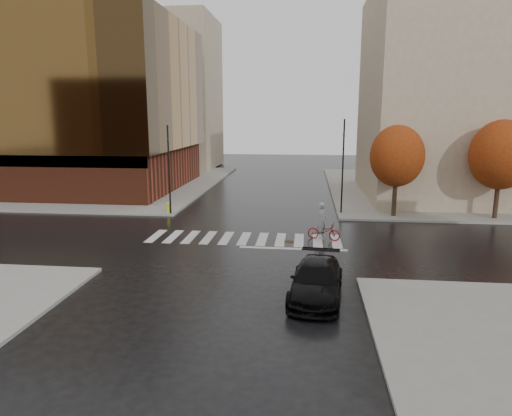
% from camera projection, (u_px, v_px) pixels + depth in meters
% --- Properties ---
extents(ground, '(120.00, 120.00, 0.00)m').
position_uv_depth(ground, '(243.00, 241.00, 27.03)').
color(ground, black).
rests_on(ground, ground).
extents(sidewalk_nw, '(30.00, 30.00, 0.15)m').
position_uv_depth(sidewalk_nw, '(79.00, 183.00, 49.74)').
color(sidewalk_nw, gray).
rests_on(sidewalk_nw, ground).
extents(sidewalk_ne, '(30.00, 30.00, 0.15)m').
position_uv_depth(sidewalk_ne, '(482.00, 189.00, 45.18)').
color(sidewalk_ne, gray).
rests_on(sidewalk_ne, ground).
extents(crosswalk, '(12.00, 3.00, 0.01)m').
position_uv_depth(crosswalk, '(244.00, 239.00, 27.51)').
color(crosswalk, silver).
rests_on(crosswalk, ground).
extents(office_glass, '(27.00, 19.00, 16.00)m').
position_uv_depth(office_glass, '(48.00, 105.00, 45.26)').
color(office_glass, '#612817').
rests_on(office_glass, sidewalk_nw).
extents(building_ne_tan, '(16.00, 16.00, 18.00)m').
position_uv_depth(building_ne_tan, '(461.00, 94.00, 39.89)').
color(building_ne_tan, gray).
rests_on(building_ne_tan, sidewalk_ne).
extents(building_nw_far, '(14.00, 12.00, 20.00)m').
position_uv_depth(building_nw_far, '(165.00, 94.00, 62.74)').
color(building_nw_far, gray).
rests_on(building_nw_far, sidewalk_nw).
extents(tree_ne_a, '(3.80, 3.80, 6.50)m').
position_uv_depth(tree_ne_a, '(397.00, 156.00, 32.25)').
color(tree_ne_a, '#322016').
rests_on(tree_ne_a, sidewalk_ne).
extents(tree_ne_b, '(4.20, 4.20, 6.89)m').
position_uv_depth(tree_ne_b, '(501.00, 155.00, 31.46)').
color(tree_ne_b, '#322016').
rests_on(tree_ne_b, sidewalk_ne).
extents(sedan, '(2.50, 5.17, 1.45)m').
position_uv_depth(sedan, '(317.00, 280.00, 18.55)').
color(sedan, black).
rests_on(sedan, ground).
extents(cyclist, '(2.11, 1.31, 2.27)m').
position_uv_depth(cyclist, '(323.00, 227.00, 27.13)').
color(cyclist, maroon).
rests_on(cyclist, ground).
extents(traffic_light_nw, '(0.19, 0.18, 6.46)m').
position_uv_depth(traffic_light_nw, '(169.00, 165.00, 33.09)').
color(traffic_light_nw, black).
rests_on(traffic_light_nw, sidewalk_nw).
extents(traffic_light_ne, '(0.16, 0.19, 6.89)m').
position_uv_depth(traffic_light_ne, '(343.00, 161.00, 33.41)').
color(traffic_light_ne, black).
rests_on(traffic_light_ne, sidewalk_ne).
extents(fire_hydrant, '(0.30, 0.30, 0.83)m').
position_uv_depth(fire_hydrant, '(169.00, 207.00, 33.94)').
color(fire_hydrant, '#F4F00E').
rests_on(fire_hydrant, sidewalk_nw).
extents(manhole, '(0.74, 0.74, 0.01)m').
position_uv_depth(manhole, '(289.00, 242.00, 26.86)').
color(manhole, '#3C2A15').
rests_on(manhole, ground).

